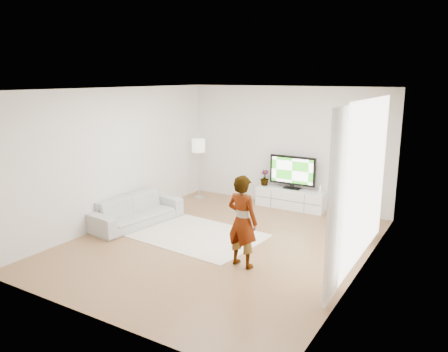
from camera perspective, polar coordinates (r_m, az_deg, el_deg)
The scene contains 17 objects.
floor at distance 8.15m, azimuth -0.49°, elevation -8.80°, with size 6.00×6.00×0.00m, color #A17348.
ceiling at distance 7.58m, azimuth -0.53°, elevation 11.28°, with size 6.00×6.00×0.00m, color white.
wall_left at distance 9.28m, azimuth -13.82°, elevation 2.50°, with size 0.02×6.00×2.80m, color silver.
wall_right at distance 6.82m, azimuth 17.73°, elevation -1.42°, with size 0.02×6.00×2.80m, color silver.
wall_back at distance 10.38m, azimuth 8.17°, elevation 3.82°, with size 5.00×0.02×2.80m, color silver.
wall_front at distance 5.50m, azimuth -17.09°, elevation -4.76°, with size 5.00×0.02×2.80m, color silver.
window at distance 7.10m, azimuth 18.17°, elevation -0.49°, with size 0.01×2.60×2.50m, color white.
curtain_near at distance 5.92m, azimuth 14.48°, elevation -3.85°, with size 0.04×0.70×2.60m, color white.
curtain_far at distance 8.38m, azimuth 19.61°, elevation 0.69°, with size 0.04×0.70×2.60m, color white.
media_console at distance 10.33m, azimuth 8.75°, elevation -2.91°, with size 1.63×0.46×0.46m.
television at distance 10.20m, azimuth 8.93°, elevation 0.63°, with size 1.11×0.22×0.77m.
game_console at distance 10.01m, azimuth 12.60°, elevation -1.64°, with size 0.06×0.15×0.20m.
potted_plant at distance 10.49m, azimuth 5.33°, elevation -0.21°, with size 0.21×0.21×0.37m, color #3F7238.
rug at distance 8.55m, azimuth -3.54°, elevation -7.73°, with size 2.41×1.73×0.01m, color white.
player at distance 6.97m, azimuth 2.41°, elevation -5.93°, with size 0.55×0.36×1.51m, color #334772.
sofa at distance 9.26m, azimuth -11.40°, elevation -4.45°, with size 2.02×0.79×0.59m, color #A6A6A1.
floor_lamp at distance 10.87m, azimuth -3.36°, elevation 3.66°, with size 0.33×0.33×1.50m.
Camera 1 is at (3.95, -6.47, 3.01)m, focal length 35.00 mm.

